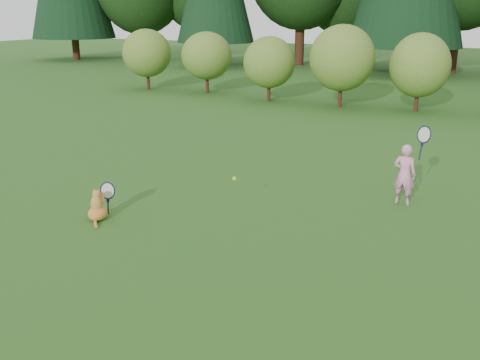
% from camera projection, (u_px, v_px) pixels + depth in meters
% --- Properties ---
extents(ground, '(100.00, 100.00, 0.00)m').
position_uv_depth(ground, '(206.00, 236.00, 8.24)').
color(ground, '#255016').
rests_on(ground, ground).
extents(shrub_row, '(28.00, 3.00, 2.80)m').
position_uv_depth(shrub_row, '(384.00, 68.00, 18.99)').
color(shrub_row, '#426C21').
rests_on(shrub_row, ground).
extents(child, '(0.63, 0.41, 1.64)m').
position_uv_depth(child, '(405.00, 173.00, 9.43)').
color(child, pink).
rests_on(child, ground).
extents(cat, '(0.49, 0.72, 0.73)m').
position_uv_depth(cat, '(97.00, 204.00, 8.81)').
color(cat, '#C17E25').
rests_on(cat, ground).
extents(tennis_ball, '(0.07, 0.07, 0.07)m').
position_uv_depth(tennis_ball, '(234.00, 179.00, 9.11)').
color(tennis_ball, yellow).
rests_on(tennis_ball, ground).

